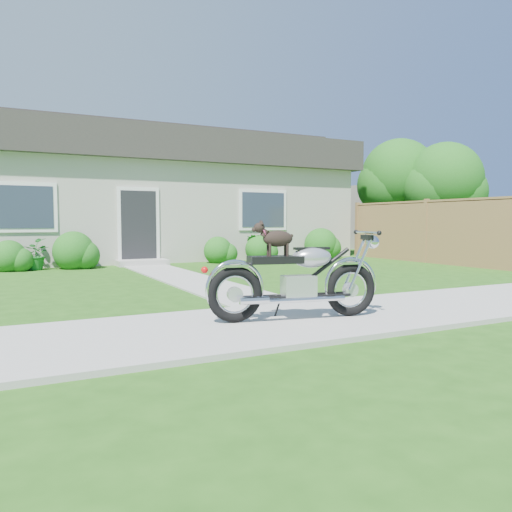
{
  "coord_description": "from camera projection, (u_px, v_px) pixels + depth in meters",
  "views": [
    {
      "loc": [
        -4.93,
        -5.22,
        1.24
      ],
      "look_at": [
        -1.78,
        1.0,
        0.75
      ],
      "focal_mm": 35.0,
      "sensor_mm": 36.0,
      "label": 1
    }
  ],
  "objects": [
    {
      "name": "ground",
      "position": [
        402.0,
        310.0,
        6.95
      ],
      "size": [
        80.0,
        80.0,
        0.0
      ],
      "primitive_type": "plane",
      "color": "#235114",
      "rests_on": "ground"
    },
    {
      "name": "sidewalk",
      "position": [
        402.0,
        309.0,
        6.95
      ],
      "size": [
        24.0,
        2.2,
        0.04
      ],
      "primitive_type": "cube",
      "color": "#9E9B93",
      "rests_on": "ground"
    },
    {
      "name": "walkway",
      "position": [
        184.0,
        278.0,
        10.73
      ],
      "size": [
        1.2,
        8.0,
        0.03
      ],
      "primitive_type": "cube",
      "color": "#9E9B93",
      "rests_on": "ground"
    },
    {
      "name": "house",
      "position": [
        160.0,
        195.0,
        17.48
      ],
      "size": [
        12.6,
        7.03,
        4.5
      ],
      "color": "#ABA69A",
      "rests_on": "ground"
    },
    {
      "name": "fence",
      "position": [
        426.0,
        231.0,
        14.84
      ],
      "size": [
        0.12,
        6.62,
        1.9
      ],
      "color": "#955F42",
      "rests_on": "ground"
    },
    {
      "name": "tree_near",
      "position": [
        449.0,
        183.0,
        17.78
      ],
      "size": [
        2.69,
        2.64,
        4.05
      ],
      "color": "#3D2B1C",
      "rests_on": "ground"
    },
    {
      "name": "tree_far",
      "position": [
        403.0,
        180.0,
        18.94
      ],
      "size": [
        2.86,
        2.84,
        4.36
      ],
      "color": "#3D2B1C",
      "rests_on": "ground"
    },
    {
      "name": "shrub_row",
      "position": [
        201.0,
        249.0,
        14.58
      ],
      "size": [
        10.22,
        1.09,
        1.09
      ],
      "color": "#1F5E19",
      "rests_on": "ground"
    },
    {
      "name": "potted_plant_left",
      "position": [
        34.0,
        254.0,
        12.61
      ],
      "size": [
        0.84,
        0.9,
        0.8
      ],
      "primitive_type": "imported",
      "rotation": [
        0.0,
        0.0,
        1.94
      ],
      "color": "#195E1E",
      "rests_on": "ground"
    },
    {
      "name": "potted_plant_right",
      "position": [
        254.0,
        248.0,
        15.42
      ],
      "size": [
        0.6,
        0.6,
        0.83
      ],
      "primitive_type": "imported",
      "rotation": [
        0.0,
        0.0,
        2.78
      ],
      "color": "#1F6E1E",
      "rests_on": "ground"
    },
    {
      "name": "motorcycle_with_dog",
      "position": [
        298.0,
        277.0,
        6.08
      ],
      "size": [
        2.21,
        0.74,
        1.18
      ],
      "rotation": [
        0.0,
        0.0,
        -0.19
      ],
      "color": "black",
      "rests_on": "sidewalk"
    }
  ]
}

